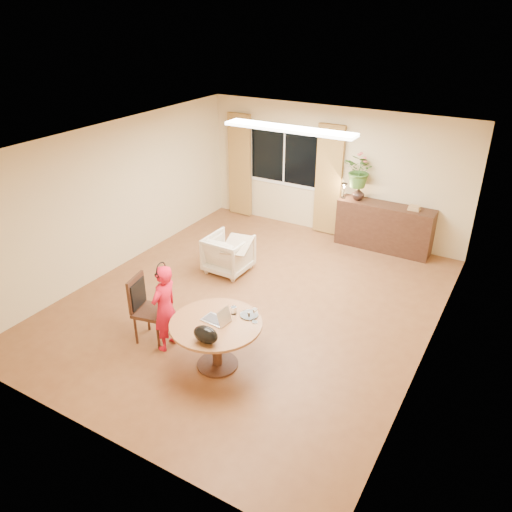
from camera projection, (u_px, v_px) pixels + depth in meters
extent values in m
plane|color=brown|center=(251.00, 302.00, 8.09)|extent=(6.50, 6.50, 0.00)
plane|color=white|center=(250.00, 143.00, 6.91)|extent=(6.50, 6.50, 0.00)
plane|color=beige|center=(333.00, 172.00, 10.01)|extent=(5.50, 0.00, 5.50)
plane|color=beige|center=(116.00, 197.00, 8.73)|extent=(0.00, 6.50, 6.50)
plane|color=beige|center=(438.00, 273.00, 6.27)|extent=(0.00, 6.50, 6.50)
cube|color=white|center=(284.00, 155.00, 10.40)|extent=(1.70, 0.02, 1.30)
cube|color=black|center=(284.00, 155.00, 10.39)|extent=(1.55, 0.01, 1.15)
cube|color=white|center=(284.00, 155.00, 10.39)|extent=(0.04, 0.01, 1.15)
cube|color=brown|center=(240.00, 165.00, 10.97)|extent=(0.55, 0.08, 2.25)
cube|color=brown|center=(329.00, 181.00, 10.03)|extent=(0.55, 0.08, 2.25)
cube|color=white|center=(289.00, 129.00, 7.85)|extent=(2.20, 0.35, 0.05)
cylinder|color=brown|center=(216.00, 324.00, 6.39)|extent=(1.20, 1.20, 0.04)
cylinder|color=black|center=(217.00, 345.00, 6.55)|extent=(0.13, 0.13, 0.65)
cylinder|color=black|center=(218.00, 364.00, 6.69)|extent=(0.55, 0.55, 0.03)
imported|color=red|center=(165.00, 308.00, 6.77)|extent=(0.47, 0.31, 1.27)
imported|color=beige|center=(229.00, 254.00, 8.90)|extent=(0.74, 0.76, 0.68)
cube|color=black|center=(384.00, 227.00, 9.66)|extent=(1.83, 0.45, 0.92)
imported|color=black|center=(358.00, 194.00, 9.65)|extent=(0.25, 0.25, 0.25)
imported|color=#2F6827|center=(360.00, 171.00, 9.45)|extent=(0.73, 0.68, 0.66)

